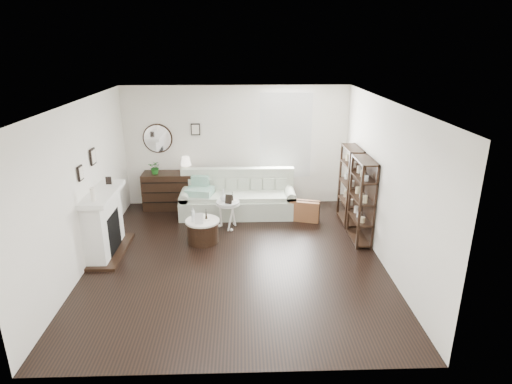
{
  "coord_description": "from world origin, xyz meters",
  "views": [
    {
      "loc": [
        0.12,
        -6.68,
        3.6
      ],
      "look_at": [
        0.37,
        0.8,
        0.94
      ],
      "focal_mm": 30.0,
      "sensor_mm": 36.0,
      "label": 1
    }
  ],
  "objects_px": {
    "sofa": "(238,200)",
    "pedestal_table": "(228,204)",
    "dresser": "(171,190)",
    "drum_table": "(203,231)"
  },
  "relations": [
    {
      "from": "drum_table",
      "to": "pedestal_table",
      "type": "distance_m",
      "value": 0.83
    },
    {
      "from": "sofa",
      "to": "dresser",
      "type": "relative_size",
      "value": 2.01
    },
    {
      "from": "sofa",
      "to": "pedestal_table",
      "type": "bearing_deg",
      "value": -103.89
    },
    {
      "from": "dresser",
      "to": "pedestal_table",
      "type": "height_order",
      "value": "dresser"
    },
    {
      "from": "dresser",
      "to": "pedestal_table",
      "type": "distance_m",
      "value": 1.76
    },
    {
      "from": "drum_table",
      "to": "pedestal_table",
      "type": "height_order",
      "value": "pedestal_table"
    },
    {
      "from": "dresser",
      "to": "pedestal_table",
      "type": "xyz_separation_m",
      "value": [
        1.31,
        -1.17,
        0.11
      ]
    },
    {
      "from": "sofa",
      "to": "drum_table",
      "type": "xyz_separation_m",
      "value": [
        -0.65,
        -1.4,
        -0.09
      ]
    },
    {
      "from": "sofa",
      "to": "pedestal_table",
      "type": "distance_m",
      "value": 0.83
    },
    {
      "from": "sofa",
      "to": "dresser",
      "type": "xyz_separation_m",
      "value": [
        -1.5,
        0.39,
        0.09
      ]
    }
  ]
}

